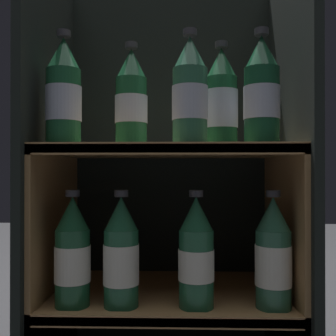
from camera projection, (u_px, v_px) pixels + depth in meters
The scene contains 14 objects.
fridge_back_wall at pixel (170, 168), 1.14m from camera, with size 0.61×0.02×1.04m, color black.
fridge_side_left at pixel (49, 168), 0.96m from camera, with size 0.02×0.40×1.04m, color black.
fridge_side_right at pixel (290, 168), 0.95m from camera, with size 0.02×0.40×1.04m, color black.
shelf_lower at pixel (169, 309), 0.94m from camera, with size 0.57×0.36×0.22m.
shelf_upper at pixel (169, 215), 0.95m from camera, with size 0.57×0.36×0.57m.
bottle_upper_front_0 at pixel (64, 95), 0.85m from camera, with size 0.08×0.08×0.25m.
bottle_upper_front_1 at pixel (190, 94), 0.84m from camera, with size 0.08×0.08×0.25m.
bottle_upper_front_2 at pixel (262, 94), 0.84m from camera, with size 0.08×0.08×0.25m.
bottle_upper_back_0 at pixel (131, 101), 0.93m from camera, with size 0.08×0.08×0.25m.
bottle_upper_back_1 at pixel (221, 102), 0.92m from camera, with size 0.08×0.08×0.25m.
bottle_lower_front_0 at pixel (73, 255), 0.85m from camera, with size 0.08×0.08×0.25m.
bottle_lower_front_1 at pixel (121, 255), 0.84m from camera, with size 0.08×0.08×0.25m.
bottle_lower_front_2 at pixel (196, 255), 0.84m from camera, with size 0.08×0.08×0.25m.
bottle_lower_front_3 at pixel (273, 256), 0.83m from camera, with size 0.08×0.08×0.25m.
Camera 1 is at (0.03, -0.77, 0.51)m, focal length 42.00 mm.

